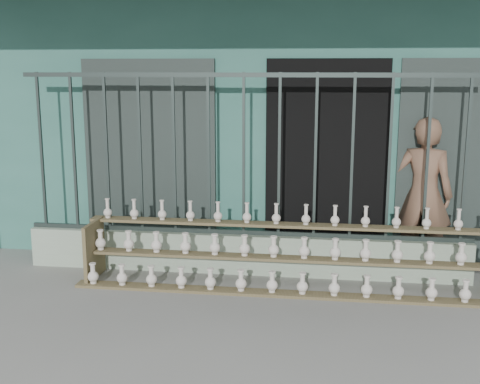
# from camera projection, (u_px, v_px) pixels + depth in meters

# --- Properties ---
(ground) EXTENTS (60.00, 60.00, 0.00)m
(ground) POSITION_uv_depth(u_px,v_px,m) (225.00, 318.00, 5.61)
(ground) COLOR slate
(workshop_building) EXTENTS (7.40, 6.60, 3.21)m
(workshop_building) POSITION_uv_depth(u_px,v_px,m) (268.00, 112.00, 9.39)
(workshop_building) COLOR #31675B
(workshop_building) RESTS_ON ground
(parapet_wall) EXTENTS (5.00, 0.20, 0.45)m
(parapet_wall) POSITION_uv_depth(u_px,v_px,m) (244.00, 253.00, 6.83)
(parapet_wall) COLOR #96AA92
(parapet_wall) RESTS_ON ground
(security_fence) EXTENTS (5.00, 0.04, 1.80)m
(security_fence) POSITION_uv_depth(u_px,v_px,m) (244.00, 156.00, 6.60)
(security_fence) COLOR #283330
(security_fence) RESTS_ON parapet_wall
(shelf_rack) EXTENTS (4.50, 0.68, 0.85)m
(shelf_rack) POSITION_uv_depth(u_px,v_px,m) (289.00, 255.00, 6.33)
(shelf_rack) COLOR brown
(shelf_rack) RESTS_ON ground
(elderly_woman) EXTENTS (0.75, 0.61, 1.77)m
(elderly_woman) POSITION_uv_depth(u_px,v_px,m) (423.00, 195.00, 6.80)
(elderly_woman) COLOR brown
(elderly_woman) RESTS_ON ground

